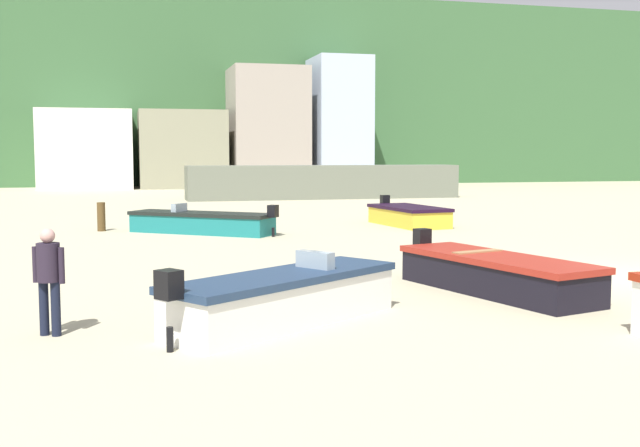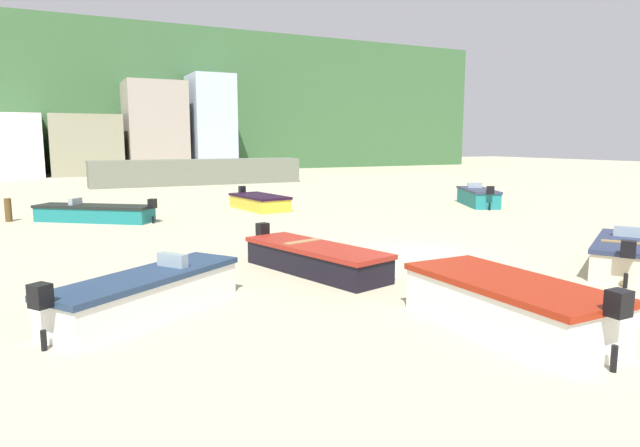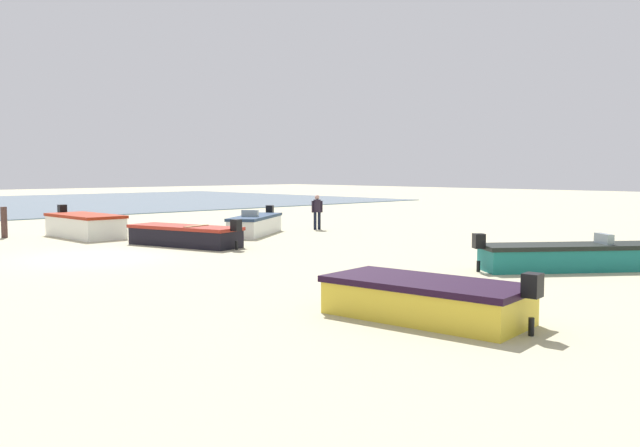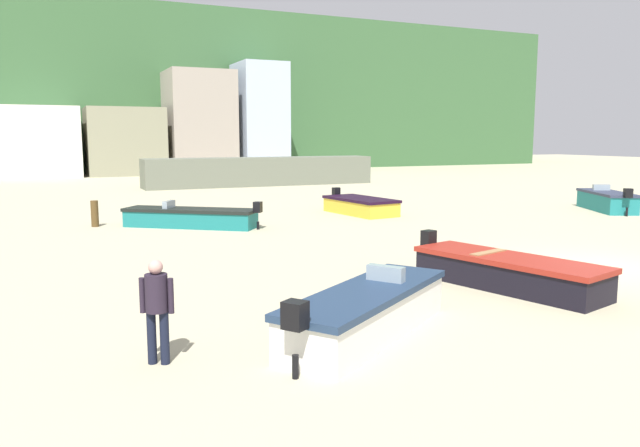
# 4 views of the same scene
# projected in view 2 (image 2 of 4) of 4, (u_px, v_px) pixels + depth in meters

# --- Properties ---
(ground_plane) EXTENTS (160.00, 160.00, 0.00)m
(ground_plane) POSITION_uv_depth(u_px,v_px,m) (414.00, 254.00, 16.98)
(ground_plane) COLOR #B4AC8A
(headland_hill) EXTENTS (90.00, 32.00, 16.29)m
(headland_hill) POSITION_uv_depth(u_px,v_px,m) (124.00, 106.00, 74.19)
(headland_hill) COLOR #375F36
(headland_hill) RESTS_ON ground
(harbor_pier) EXTENTS (16.46, 2.40, 2.00)m
(harbor_pier) POSITION_uv_depth(u_px,v_px,m) (199.00, 172.00, 43.78)
(harbor_pier) COLOR #656B5B
(harbor_pier) RESTS_ON ground
(townhouse_far_left) EXTENTS (6.88, 5.84, 6.01)m
(townhouse_far_left) POSITION_uv_depth(u_px,v_px,m) (3.00, 146.00, 52.10)
(townhouse_far_left) COLOR silver
(townhouse_far_left) RESTS_ON ground
(townhouse_left) EXTENTS (6.68, 5.99, 6.03)m
(townhouse_left) POSITION_uv_depth(u_px,v_px,m) (86.00, 145.00, 55.36)
(townhouse_left) COLOR gray
(townhouse_left) RESTS_ON ground
(townhouse_right) EXTENTS (6.00, 6.02, 9.57)m
(townhouse_right) POSITION_uv_depth(u_px,v_px,m) (155.00, 128.00, 58.15)
(townhouse_right) COLOR gray
(townhouse_right) RESTS_ON ground
(townhouse_far_right) EXTENTS (4.42, 5.43, 10.55)m
(townhouse_far_right) POSITION_uv_depth(u_px,v_px,m) (211.00, 124.00, 60.44)
(townhouse_far_right) COLOR #A9B9D0
(townhouse_far_right) RESTS_ON ground
(boat_yellow_0) EXTENTS (2.16, 4.13, 1.05)m
(boat_yellow_0) POSITION_uv_depth(u_px,v_px,m) (259.00, 202.00, 27.93)
(boat_yellow_0) COLOR gold
(boat_yellow_0) RESTS_ON ground
(boat_teal_1) EXTENTS (4.89, 4.14, 1.04)m
(boat_teal_1) POSITION_uv_depth(u_px,v_px,m) (95.00, 213.00, 23.65)
(boat_teal_1) COLOR #197070
(boat_teal_1) RESTS_ON ground
(boat_cream_2) EXTENTS (4.19, 3.50, 1.14)m
(boat_cream_2) POSITION_uv_depth(u_px,v_px,m) (631.00, 255.00, 14.69)
(boat_cream_2) COLOR beige
(boat_cream_2) RESTS_ON ground
(boat_white_3) EXTENTS (4.27, 3.48, 1.14)m
(boat_white_3) POSITION_uv_depth(u_px,v_px,m) (147.00, 293.00, 11.05)
(boat_white_3) COLOR white
(boat_white_3) RESTS_ON ground
(boat_white_4) EXTENTS (1.84, 4.28, 1.27)m
(boat_white_4) POSITION_uv_depth(u_px,v_px,m) (508.00, 304.00, 10.08)
(boat_white_4) COLOR white
(boat_white_4) RESTS_ON ground
(boat_black_5) EXTENTS (2.51, 4.82, 1.06)m
(boat_black_5) POSITION_uv_depth(u_px,v_px,m) (315.00, 258.00, 14.53)
(boat_black_5) COLOR black
(boat_black_5) RESTS_ON ground
(boat_teal_6) EXTENTS (3.00, 4.17, 1.22)m
(boat_teal_6) POSITION_uv_depth(u_px,v_px,m) (478.00, 197.00, 29.55)
(boat_teal_6) COLOR #1B7576
(boat_teal_6) RESTS_ON ground
(mooring_post_mid_beach) EXTENTS (0.28, 0.28, 1.01)m
(mooring_post_mid_beach) POSITION_uv_depth(u_px,v_px,m) (8.00, 210.00, 23.64)
(mooring_post_mid_beach) COLOR #503B1D
(mooring_post_mid_beach) RESTS_ON ground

